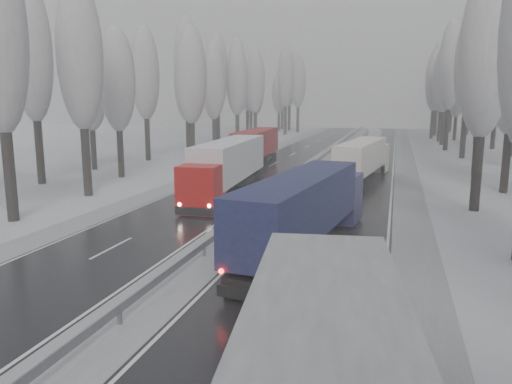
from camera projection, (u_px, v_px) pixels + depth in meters
The scene contains 49 objects.
carriageway_right at pixel (346, 196), 40.60m from camera, with size 7.50×200.00×0.03m, color black.
carriageway_left at pixel (224, 190), 43.39m from camera, with size 7.50×200.00×0.03m, color black.
median_slush at pixel (283, 193), 41.99m from camera, with size 3.00×200.00×0.04m, color #ABAEB3.
shoulder_right at pixel (409, 199), 39.28m from camera, with size 2.40×200.00×0.04m, color #ABAEB3.
shoulder_left at pixel (172, 187), 44.70m from camera, with size 2.40×200.00×0.04m, color #ABAEB3.
median_guardrail at pixel (283, 186), 41.87m from camera, with size 0.12×200.00×0.76m.
tree_18 at pixel (486, 55), 33.38m from camera, with size 3.60×3.60×16.58m.
tree_22 at pixel (482, 74), 50.37m from camera, with size 3.60×3.60×15.86m.
tree_24 at pixel (485, 49), 54.73m from camera, with size 3.60×3.60×20.49m.
tree_26 at pixel (469, 65), 64.72m from camera, with size 3.60×3.60×18.78m.
tree_28 at pixel (451, 67), 75.06m from camera, with size 3.60×3.60×19.62m.
tree_29 at pixel (498, 74), 77.06m from camera, with size 3.60×3.60×18.11m.
tree_30 at pixel (446, 77), 84.43m from camera, with size 3.60×3.60×17.86m.
tree_31 at pixel (480, 75), 86.56m from camera, with size 3.60×3.60×18.58m.
tree_32 at pixel (442, 81), 91.58m from camera, with size 3.60×3.60×17.33m.
tree_33 at pixel (458, 91), 94.88m from camera, with size 3.60×3.60×14.33m.
tree_34 at pixel (435, 81), 98.51m from camera, with size 3.60×3.60×17.63m.
tree_35 at pixel (482, 79), 99.77m from camera, with size 3.60×3.60×18.25m.
tree_36 at pixel (438, 75), 107.18m from camera, with size 3.60×3.60×20.23m.
tree_37 at pixel (470, 87), 109.56m from camera, with size 3.60×3.60×16.37m.
tree_38 at pixel (442, 83), 116.99m from camera, with size 3.60×3.60×17.97m.
tree_39 at pixel (453, 88), 120.24m from camera, with size 3.60×3.60×16.19m.
tree_58 at pixel (80, 56), 38.85m from camera, with size 3.60×3.60×17.21m.
tree_59 at pixel (32, 53), 44.53m from camera, with size 3.60×3.60×18.41m.
tree_60 at pixel (117, 80), 48.94m from camera, with size 3.60×3.60×14.84m.
tree_61 at pixel (90, 88), 54.36m from camera, with size 3.60×3.60×13.95m.
tree_62 at pixel (191, 76), 56.81m from camera, with size 3.60×3.60×16.04m.
tree_63 at pixel (145, 74), 62.60m from camera, with size 3.60×3.60×16.88m.
tree_64 at pixel (188, 83), 66.53m from camera, with size 3.60×3.60×15.42m.
tree_65 at pixel (187, 65), 70.32m from camera, with size 3.60×3.60×19.48m.
tree_66 at pixel (214, 86), 75.65m from camera, with size 3.60×3.60×15.23m.
tree_67 at pixel (214, 79), 79.58m from camera, with size 3.60×3.60×17.09m.
tree_68 at pixel (237, 81), 81.46m from camera, with size 3.60×3.60×16.65m.
tree_69 at pixel (217, 72), 86.22m from camera, with size 3.60×3.60×19.35m.
tree_70 at pixel (255, 81), 90.88m from camera, with size 3.60×3.60×17.09m.
tree_71 at pixel (237, 74), 95.64m from camera, with size 3.60×3.60×19.61m.
tree_72 at pixel (255, 89), 100.65m from camera, with size 3.60×3.60×15.11m.
tree_73 at pixel (247, 83), 104.96m from camera, with size 3.60×3.60×17.22m.
tree_74 at pixel (286, 77), 109.31m from camera, with size 3.60×3.60×19.68m.
tree_75 at pixel (251, 81), 115.65m from camera, with size 3.60×3.60×18.60m.
tree_76 at pixel (298, 82), 118.06m from camera, with size 3.60×3.60×18.55m.
tree_77 at pixel (279, 93), 123.83m from camera, with size 3.60×3.60×14.32m.
tree_78 at pixel (290, 80), 125.12m from camera, with size 3.60×3.60×19.55m.
tree_79 at pixel (282, 87), 129.93m from camera, with size 3.60×3.60×17.07m.
truck_blue_box at pixel (307, 207), 25.27m from camera, with size 4.57×16.22×4.12m.
truck_cream_box at pixel (364, 158), 47.30m from camera, with size 4.39×15.60×3.97m.
box_truck_distant at pixel (373, 137), 88.15m from camera, with size 2.78×7.06×2.57m.
truck_red_white at pixel (227, 165), 40.24m from camera, with size 3.75×17.38×4.43m.
truck_red_red at pixel (254, 146), 57.50m from camera, with size 3.27×16.57×4.23m.
Camera 1 is at (8.96, -10.35, 7.75)m, focal length 35.00 mm.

